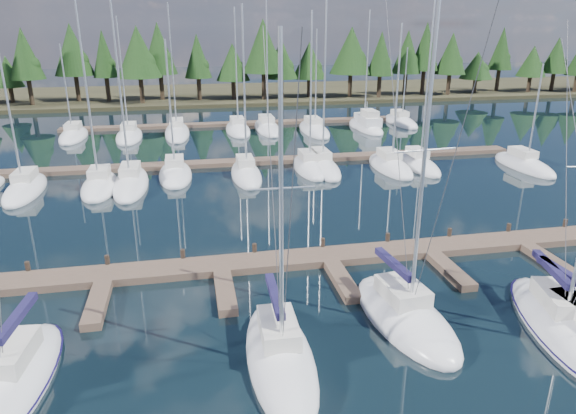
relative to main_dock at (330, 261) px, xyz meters
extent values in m
plane|color=black|center=(0.00, 12.64, -0.20)|extent=(260.00, 260.00, 0.00)
cube|color=#312D1B|center=(0.00, 72.64, 0.10)|extent=(220.00, 30.00, 0.60)
cube|color=brown|center=(0.00, 0.64, 0.00)|extent=(44.00, 2.00, 0.40)
cube|color=brown|center=(-12.00, -2.36, 0.00)|extent=(0.90, 4.00, 0.40)
cube|color=brown|center=(-6.00, -2.36, 0.00)|extent=(0.90, 4.00, 0.40)
cube|color=brown|center=(0.00, -2.36, 0.00)|extent=(0.90, 4.00, 0.40)
cube|color=brown|center=(6.00, -2.36, 0.00)|extent=(0.90, 4.00, 0.40)
cube|color=brown|center=(12.00, -2.36, 0.00)|extent=(0.90, 4.00, 0.40)
cylinder|color=#2E2219|center=(-16.00, 1.64, 0.25)|extent=(0.26, 0.26, 0.90)
cylinder|color=#2E2219|center=(-12.00, 1.64, 0.25)|extent=(0.26, 0.26, 0.90)
cylinder|color=#2E2219|center=(-8.00, 1.64, 0.25)|extent=(0.26, 0.26, 0.90)
cylinder|color=#2E2219|center=(-4.00, 1.64, 0.25)|extent=(0.26, 0.26, 0.90)
cylinder|color=#2E2219|center=(0.00, 1.64, 0.25)|extent=(0.26, 0.26, 0.90)
cylinder|color=#2E2219|center=(4.00, 1.64, 0.25)|extent=(0.26, 0.26, 0.90)
cylinder|color=#2E2219|center=(8.00, 1.64, 0.25)|extent=(0.26, 0.26, 0.90)
cylinder|color=#2E2219|center=(12.00, 1.64, 0.25)|extent=(0.26, 0.26, 0.90)
cylinder|color=#2E2219|center=(16.00, 1.64, 0.25)|extent=(0.26, 0.26, 0.90)
cube|color=brown|center=(0.00, 22.64, 0.00)|extent=(50.00, 1.80, 0.40)
cube|color=brown|center=(0.00, 42.64, 0.00)|extent=(46.00, 1.80, 0.40)
ellipsoid|color=silver|center=(-14.20, -7.77, -0.05)|extent=(3.35, 8.12, 1.90)
cube|color=beige|center=(-14.15, -7.37, 1.15)|extent=(1.65, 2.66, 0.70)
cylinder|color=silver|center=(-14.05, -6.43, 1.90)|extent=(0.49, 3.47, 0.12)
cube|color=#191439|center=(-14.05, -6.43, 2.05)|extent=(0.70, 3.33, 0.30)
ellipsoid|color=#110B3B|center=(-14.20, -7.77, 0.02)|extent=(3.48, 8.44, 0.18)
ellipsoid|color=silver|center=(-4.30, -8.08, -0.05)|extent=(2.82, 8.13, 1.90)
cube|color=beige|center=(-4.29, -7.67, 1.15)|extent=(1.50, 2.62, 0.70)
cylinder|color=silver|center=(-4.31, -8.48, 6.58)|extent=(0.16, 0.16, 11.57)
cylinder|color=silver|center=(-4.26, -6.71, 1.90)|extent=(0.21, 3.55, 0.12)
cube|color=#191439|center=(-4.26, -6.71, 2.05)|extent=(0.44, 3.40, 0.30)
cylinder|color=silver|center=(-4.31, -8.48, 7.16)|extent=(2.35, 0.13, 0.07)
cylinder|color=#3F3F44|center=(-4.35, -10.21, 6.43)|extent=(0.12, 3.50, 11.88)
cylinder|color=#3F3F44|center=(-4.25, -6.34, 6.43)|extent=(0.14, 4.30, 11.88)
ellipsoid|color=silver|center=(1.74, -6.22, -0.05)|extent=(3.81, 7.97, 1.90)
cube|color=beige|center=(1.70, -5.84, 1.15)|extent=(1.91, 2.62, 0.70)
cylinder|color=silver|center=(1.78, -6.60, 7.13)|extent=(0.18, 0.18, 12.67)
cylinder|color=silver|center=(1.60, -4.92, 1.90)|extent=(0.47, 3.38, 0.12)
cube|color=#191439|center=(1.60, -4.92, 2.05)|extent=(0.69, 3.25, 0.30)
cylinder|color=silver|center=(1.78, -6.60, 7.77)|extent=(2.72, 0.35, 0.07)
cylinder|color=#3F3F44|center=(1.95, -8.25, 6.98)|extent=(0.38, 3.32, 12.98)
cylinder|color=#3F3F44|center=(1.57, -4.58, 6.98)|extent=(0.46, 4.09, 12.98)
ellipsoid|color=silver|center=(8.05, -8.16, -0.05)|extent=(4.52, 8.85, 1.90)
cube|color=beige|center=(8.15, -7.74, 1.15)|extent=(2.02, 2.97, 0.70)
cylinder|color=silver|center=(8.39, -6.75, 1.90)|extent=(1.00, 3.65, 0.12)
cube|color=#191439|center=(8.39, -6.75, 2.05)|extent=(1.18, 3.54, 0.30)
cylinder|color=#3F3F44|center=(8.48, -6.38, 6.54)|extent=(1.10, 4.40, 12.11)
ellipsoid|color=#110B3B|center=(8.05, -8.16, 0.02)|extent=(4.70, 9.21, 0.18)
cylinder|color=silver|center=(8.64, -7.83, 1.90)|extent=(0.30, 4.48, 0.12)
cube|color=#191439|center=(8.64, -7.83, 2.05)|extent=(0.52, 4.29, 0.30)
ellipsoid|color=silver|center=(-20.22, 17.20, -0.05)|extent=(2.60, 8.40, 1.90)
cube|color=beige|center=(-20.22, 17.62, 1.15)|extent=(1.43, 2.69, 0.70)
cylinder|color=silver|center=(-20.22, 16.78, 6.89)|extent=(0.16, 0.16, 12.19)
ellipsoid|color=silver|center=(-14.54, 16.93, -0.05)|extent=(2.77, 7.57, 1.90)
cube|color=beige|center=(-14.54, 17.31, 1.15)|extent=(1.52, 2.42, 0.70)
cylinder|color=silver|center=(-14.54, 16.56, 8.05)|extent=(0.16, 0.16, 14.52)
ellipsoid|color=silver|center=(-12.15, 17.24, -0.05)|extent=(2.76, 9.54, 1.90)
cube|color=beige|center=(-12.15, 17.72, 1.15)|extent=(1.52, 3.05, 0.70)
cylinder|color=silver|center=(-12.15, 16.76, 7.93)|extent=(0.16, 0.16, 14.26)
ellipsoid|color=silver|center=(-8.59, 19.34, -0.05)|extent=(2.82, 7.87, 1.90)
cube|color=beige|center=(-8.59, 19.73, 1.15)|extent=(1.55, 2.52, 0.70)
cylinder|color=silver|center=(-8.59, 18.94, 6.05)|extent=(0.16, 0.16, 10.52)
ellipsoid|color=silver|center=(-2.52, 18.18, -0.05)|extent=(2.52, 8.33, 1.90)
cube|color=beige|center=(-2.52, 18.60, 1.15)|extent=(1.38, 2.66, 0.70)
cylinder|color=silver|center=(-2.52, 17.77, 7.36)|extent=(0.16, 0.16, 13.13)
ellipsoid|color=silver|center=(3.34, 19.21, -0.05)|extent=(2.46, 7.78, 1.90)
cube|color=beige|center=(3.34, 19.60, 1.15)|extent=(1.35, 2.49, 0.70)
cylinder|color=silver|center=(3.34, 18.82, 7.14)|extent=(0.16, 0.16, 12.69)
ellipsoid|color=silver|center=(4.60, 19.46, -0.05)|extent=(2.69, 9.20, 1.90)
cube|color=beige|center=(4.60, 19.92, 1.15)|extent=(1.48, 2.94, 0.70)
cylinder|color=silver|center=(4.60, 19.00, 7.76)|extent=(0.16, 0.16, 13.93)
ellipsoid|color=silver|center=(10.83, 18.25, -0.05)|extent=(2.81, 8.29, 1.90)
cube|color=beige|center=(10.83, 18.66, 1.15)|extent=(1.55, 2.65, 0.70)
cylinder|color=silver|center=(10.83, 17.83, 6.65)|extent=(0.16, 0.16, 11.70)
ellipsoid|color=silver|center=(13.60, 18.25, -0.05)|extent=(2.43, 7.91, 1.90)
cube|color=beige|center=(13.60, 18.64, 1.15)|extent=(1.34, 2.53, 0.70)
cylinder|color=silver|center=(13.60, 17.85, 7.64)|extent=(0.16, 0.16, 13.69)
ellipsoid|color=silver|center=(23.20, 16.24, -0.05)|extent=(2.60, 8.47, 1.90)
cube|color=beige|center=(23.20, 16.66, 1.15)|extent=(1.43, 2.71, 0.70)
cylinder|color=silver|center=(23.20, 15.81, 4.98)|extent=(0.16, 0.16, 8.37)
ellipsoid|color=silver|center=(-20.47, 38.34, -0.05)|extent=(2.89, 8.91, 1.90)
cube|color=beige|center=(-20.47, 38.78, 1.15)|extent=(1.59, 2.85, 0.70)
cylinder|color=silver|center=(-20.47, 37.89, 5.59)|extent=(0.16, 0.16, 9.59)
ellipsoid|color=silver|center=(-14.04, 36.89, -0.05)|extent=(2.92, 9.09, 1.90)
cube|color=beige|center=(-14.04, 37.35, 1.15)|extent=(1.61, 2.91, 0.70)
cylinder|color=silver|center=(-14.04, 36.44, 7.02)|extent=(0.16, 0.16, 12.46)
ellipsoid|color=silver|center=(-8.55, 38.14, -0.05)|extent=(2.89, 11.52, 1.90)
cube|color=beige|center=(-8.55, 38.72, 1.15)|extent=(1.59, 3.69, 0.70)
cylinder|color=silver|center=(-8.55, 37.57, 7.75)|extent=(0.16, 0.16, 13.90)
ellipsoid|color=silver|center=(-1.15, 38.35, -0.05)|extent=(2.88, 9.25, 1.90)
cube|color=beige|center=(-1.15, 38.81, 1.15)|extent=(1.58, 2.96, 0.70)
cylinder|color=silver|center=(-1.15, 37.89, 7.54)|extent=(0.16, 0.16, 13.49)
ellipsoid|color=silver|center=(2.60, 38.69, -0.05)|extent=(2.90, 10.57, 1.90)
cube|color=beige|center=(2.60, 39.21, 1.15)|extent=(1.59, 3.38, 0.70)
cylinder|color=silver|center=(2.60, 38.16, 8.08)|extent=(0.16, 0.16, 14.57)
ellipsoid|color=silver|center=(8.11, 36.42, -0.05)|extent=(2.99, 10.18, 1.90)
cube|color=beige|center=(8.11, 36.92, 1.15)|extent=(1.64, 3.26, 0.70)
cylinder|color=silver|center=(8.11, 35.91, 6.35)|extent=(0.16, 0.16, 11.11)
ellipsoid|color=silver|center=(15.10, 38.14, -0.05)|extent=(2.99, 7.31, 1.90)
cube|color=beige|center=(15.10, 38.50, 1.15)|extent=(1.64, 2.34, 0.70)
cylinder|color=silver|center=(15.10, 37.77, 7.42)|extent=(0.16, 0.16, 13.25)
ellipsoid|color=silver|center=(20.80, 39.44, -0.05)|extent=(2.75, 9.14, 1.90)
cube|color=beige|center=(20.80, 39.90, 1.15)|extent=(1.51, 2.92, 0.70)
cylinder|color=silver|center=(20.80, 38.99, 5.22)|extent=(0.16, 0.16, 8.84)
ellipsoid|color=silver|center=(15.13, 36.39, -0.10)|extent=(2.89, 8.34, 1.66)
cube|color=silver|center=(15.13, 36.39, 0.99)|extent=(2.14, 4.59, 1.11)
cube|color=beige|center=(15.12, 35.97, 1.92)|extent=(1.57, 2.93, 0.83)
cylinder|color=silver|center=(15.14, 37.22, 2.47)|extent=(0.08, 0.08, 1.47)
cylinder|color=black|center=(-34.74, 66.04, 1.64)|extent=(0.70, 0.70, 2.48)
cone|color=black|center=(-34.74, 66.04, 5.29)|extent=(4.51, 4.51, 4.83)
ellipsoid|color=black|center=(-34.24, 66.04, 4.19)|extent=(2.70, 2.70, 2.70)
cylinder|color=black|center=(-30.97, 62.85, 2.37)|extent=(0.70, 0.70, 3.94)
cone|color=black|center=(-30.97, 62.85, 8.17)|extent=(5.22, 5.22, 7.66)
ellipsoid|color=black|center=(-30.47, 62.85, 6.42)|extent=(3.13, 3.13, 3.13)
cylinder|color=black|center=(-24.58, 65.98, 2.47)|extent=(0.70, 0.70, 4.14)
cone|color=black|center=(-24.58, 65.98, 8.56)|extent=(6.24, 6.24, 8.05)
ellipsoid|color=black|center=(-24.08, 65.98, 6.72)|extent=(3.74, 3.74, 3.74)
cylinder|color=black|center=(-19.72, 65.15, 2.31)|extent=(0.70, 0.70, 3.82)
cone|color=black|center=(-19.72, 65.15, 7.93)|extent=(3.98, 3.98, 7.42)
ellipsoid|color=black|center=(-19.22, 65.15, 6.23)|extent=(2.39, 2.39, 2.39)
cylinder|color=black|center=(-14.07, 61.45, 2.41)|extent=(0.70, 0.70, 4.02)
cone|color=black|center=(-14.07, 61.45, 8.33)|extent=(6.88, 6.88, 7.83)
ellipsoid|color=black|center=(-13.57, 61.45, 6.55)|extent=(4.13, 4.13, 4.13)
cylinder|color=black|center=(-11.07, 65.04, 2.49)|extent=(0.70, 0.70, 4.19)
cone|color=black|center=(-11.07, 65.04, 8.66)|extent=(5.69, 5.69, 8.15)
ellipsoid|color=black|center=(-10.57, 65.04, 6.80)|extent=(3.42, 3.42, 3.42)
cylinder|color=black|center=(-4.93, 63.56, 2.19)|extent=(0.70, 0.70, 3.60)
cone|color=black|center=(-4.93, 63.56, 7.49)|extent=(4.47, 4.47, 6.99)
ellipsoid|color=black|center=(-4.43, 63.56, 5.89)|extent=(2.68, 2.68, 2.68)
cylinder|color=black|center=(0.80, 63.50, 1.93)|extent=(0.70, 0.70, 3.08)
cone|color=black|center=(0.80, 63.50, 6.46)|extent=(5.64, 5.64, 5.98)
ellipsoid|color=black|center=(1.30, 63.50, 5.10)|extent=(3.38, 3.38, 3.38)
cylinder|color=black|center=(5.76, 62.12, 2.58)|extent=(0.70, 0.70, 4.38)
cone|color=black|center=(5.76, 62.12, 9.03)|extent=(6.83, 6.83, 8.51)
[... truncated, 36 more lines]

